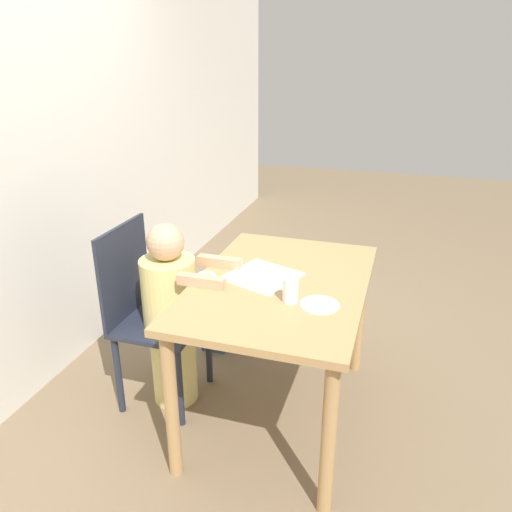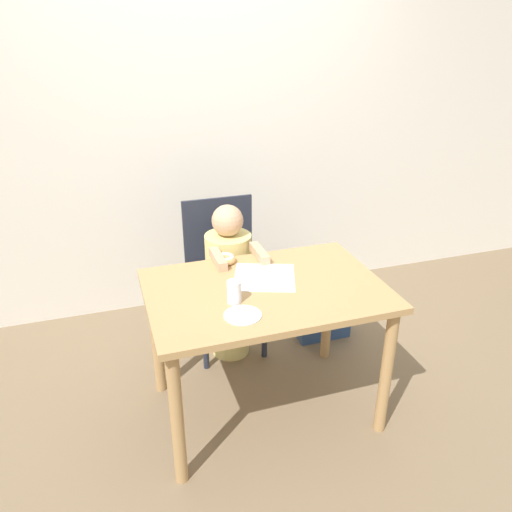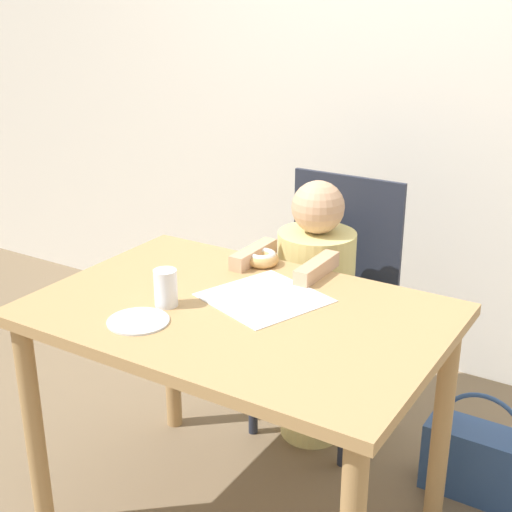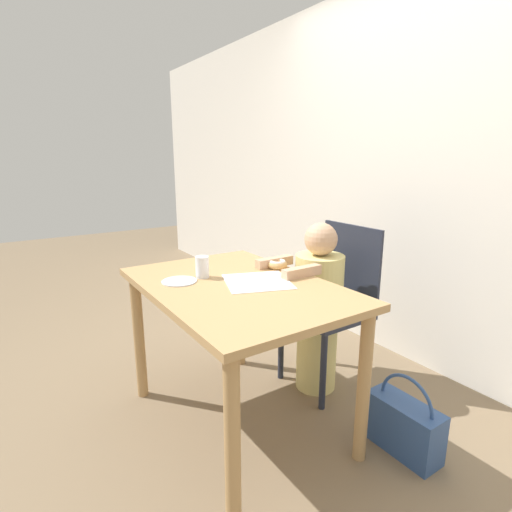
{
  "view_description": "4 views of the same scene",
  "coord_description": "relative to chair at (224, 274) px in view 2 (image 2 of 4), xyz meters",
  "views": [
    {
      "loc": [
        -2.07,
        -0.52,
        1.78
      ],
      "look_at": [
        -0.01,
        0.12,
        0.89
      ],
      "focal_mm": 35.0,
      "sensor_mm": 36.0,
      "label": 1
    },
    {
      "loc": [
        -0.72,
        -2.05,
        1.97
      ],
      "look_at": [
        -0.01,
        0.12,
        0.89
      ],
      "focal_mm": 35.0,
      "sensor_mm": 36.0,
      "label": 2
    },
    {
      "loc": [
        1.02,
        -1.55,
        1.64
      ],
      "look_at": [
        -0.01,
        0.12,
        0.89
      ],
      "focal_mm": 50.0,
      "sensor_mm": 36.0,
      "label": 3
    },
    {
      "loc": [
        1.58,
        -0.94,
        1.37
      ],
      "look_at": [
        -0.01,
        0.12,
        0.89
      ],
      "focal_mm": 28.0,
      "sensor_mm": 36.0,
      "label": 4
    }
  ],
  "objects": [
    {
      "name": "napkin",
      "position": [
        0.07,
        -0.6,
        0.26
      ],
      "size": [
        0.39,
        0.39,
        0.0
      ],
      "color": "white",
      "rests_on": "dining_table"
    },
    {
      "name": "wall_back",
      "position": [
        0.04,
        0.67,
        0.74
      ],
      "size": [
        8.0,
        0.05,
        2.5
      ],
      "color": "silver",
      "rests_on": "ground_plane"
    },
    {
      "name": "child_figure",
      "position": [
        0.0,
        -0.13,
        -0.01
      ],
      "size": [
        0.29,
        0.49,
        1.01
      ],
      "color": "#E0D17F",
      "rests_on": "ground_plane"
    },
    {
      "name": "ground_plane",
      "position": [
        0.04,
        -0.7,
        -0.51
      ],
      "size": [
        12.0,
        12.0,
        0.0
      ],
      "primitive_type": "plane",
      "color": "#7A664C"
    },
    {
      "name": "donut",
      "position": [
        -0.08,
        -0.37,
        0.28
      ],
      "size": [
        0.11,
        0.11,
        0.05
      ],
      "color": "tan",
      "rests_on": "dining_table"
    },
    {
      "name": "plate",
      "position": [
        -0.15,
        -0.92,
        0.26
      ],
      "size": [
        0.17,
        0.17,
        0.01
      ],
      "color": "silver",
      "rests_on": "dining_table"
    },
    {
      "name": "dining_table",
      "position": [
        0.04,
        -0.7,
        0.15
      ],
      "size": [
        1.18,
        0.8,
        0.77
      ],
      "color": "tan",
      "rests_on": "ground_plane"
    },
    {
      "name": "handbag",
      "position": [
        0.65,
        -0.15,
        -0.37
      ],
      "size": [
        0.35,
        0.15,
        0.39
      ],
      "color": "#2D4C84",
      "rests_on": "ground_plane"
    },
    {
      "name": "chair",
      "position": [
        0.0,
        0.0,
        0.0
      ],
      "size": [
        0.45,
        0.41,
        0.98
      ],
      "color": "#232838",
      "rests_on": "ground_plane"
    },
    {
      "name": "cup",
      "position": [
        -0.15,
        -0.79,
        0.31
      ],
      "size": [
        0.07,
        0.07,
        0.11
      ],
      "color": "white",
      "rests_on": "dining_table"
    }
  ]
}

